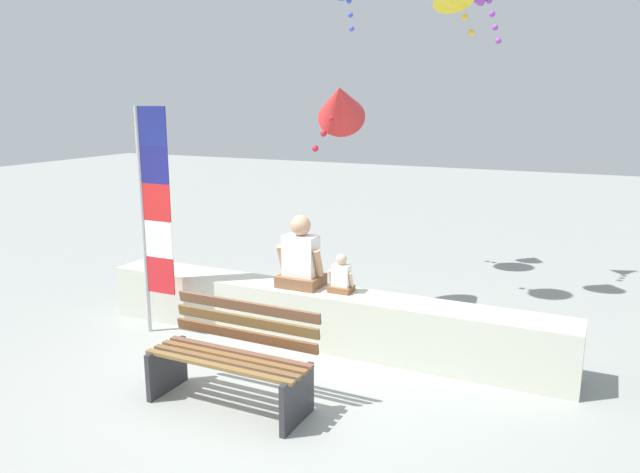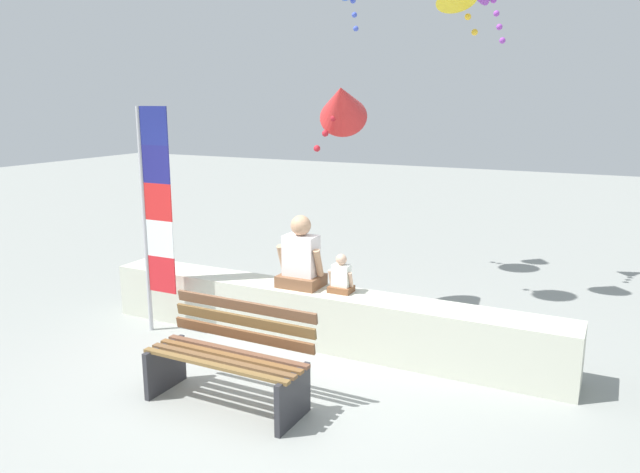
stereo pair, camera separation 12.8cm
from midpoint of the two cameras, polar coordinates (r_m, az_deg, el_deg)
ground_plane at (r=6.08m, az=-4.07°, el=-13.42°), size 40.00×40.00×0.00m
seawall_ledge at (r=6.84m, az=0.58°, el=-7.49°), size 5.39×0.51×0.63m
park_bench at (r=5.60m, az=-7.71°, el=-11.24°), size 1.50×0.62×0.88m
person_adult at (r=6.79m, az=-1.24°, el=-2.10°), size 0.53×0.39×0.81m
person_child at (r=6.63m, az=2.54°, el=-3.82°), size 0.28×0.20×0.42m
flag_banner at (r=7.12m, az=-14.75°, el=2.48°), size 0.42×0.05×2.60m
kite_red at (r=7.40m, az=2.57°, el=12.32°), size 0.83×0.96×0.99m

